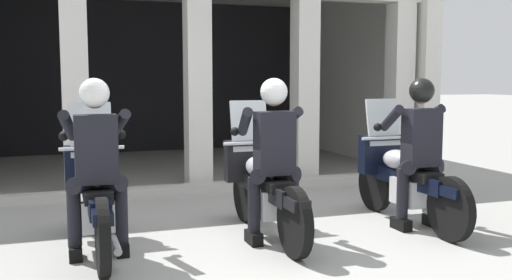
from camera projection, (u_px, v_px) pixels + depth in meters
ground_plane at (199, 186)px, 8.49m from camera, size 80.00×80.00×0.00m
station_building at (166, 51)px, 10.61m from camera, size 7.91×5.08×3.40m
kerb_strip at (207, 188)px, 8.02m from camera, size 7.41×0.24×0.12m
motorcycle_left at (96, 195)px, 5.32m from camera, size 0.62×2.04×1.35m
police_officer_left at (96, 152)px, 5.01m from camera, size 0.63×0.61×1.58m
motorcycle_center at (263, 186)px, 5.79m from camera, size 0.62×2.04×1.35m
police_officer_center at (273, 146)px, 5.48m from camera, size 0.63×0.61×1.58m
motorcycle_right at (403, 177)px, 6.31m from camera, size 0.62×2.04×1.35m
police_officer_right at (419, 140)px, 6.00m from camera, size 0.63×0.61×1.58m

